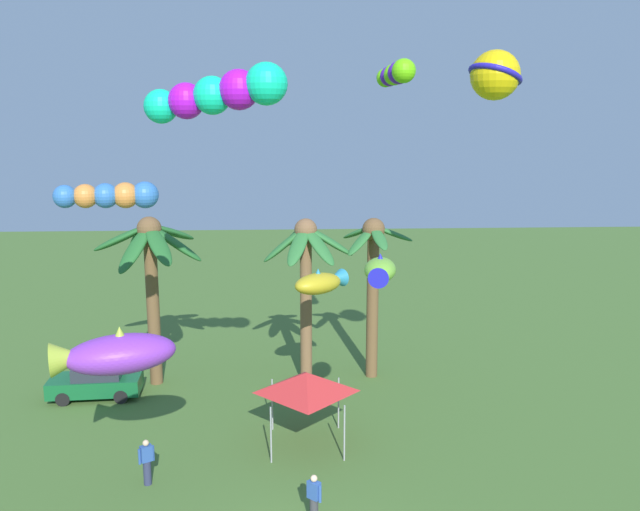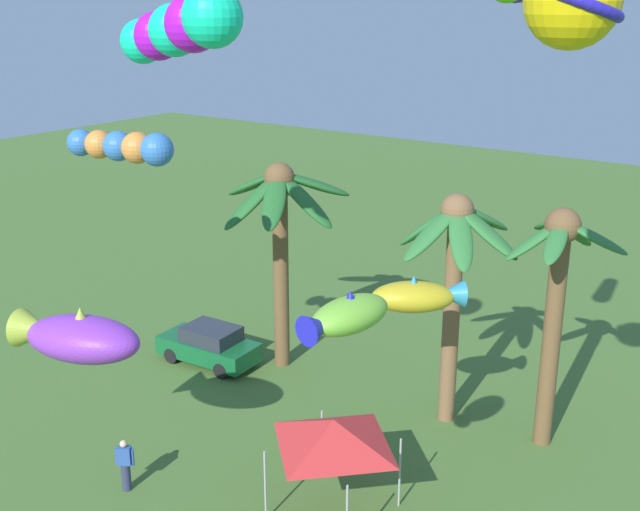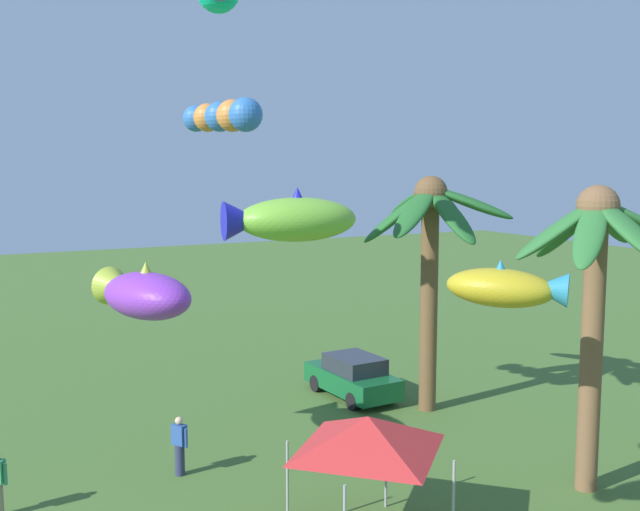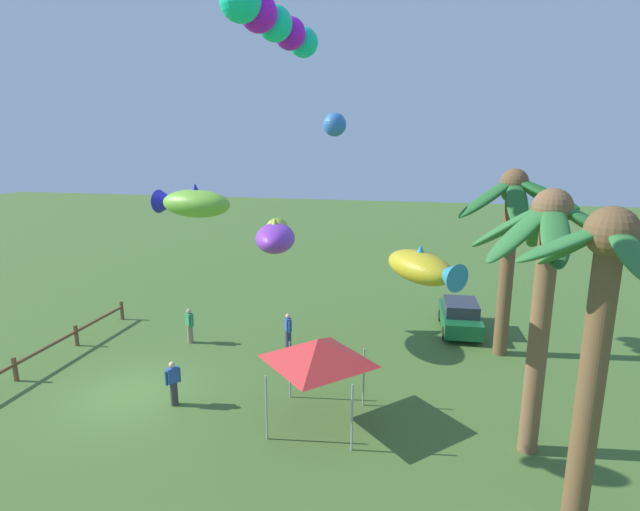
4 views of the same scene
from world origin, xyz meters
The scene contains 14 objects.
palm_tree_0 centered at (3.59, 13.77, 5.36)m, with size 3.40×3.65×7.63m.
palm_tree_1 centered at (0.49, 13.33, 5.70)m, with size 4.22×4.35×7.70m.
palm_tree_2 centered at (-6.50, 13.42, 5.89)m, with size 5.00×4.74×7.82m.
parked_car_0 centered at (-8.83, 11.85, 0.75)m, with size 3.99×1.92×1.51m.
spectator_0 centered at (-5.12, 4.43, 0.81)m, with size 0.48×0.39×1.59m.
spectator_1 centered at (0.33, 1.92, 0.81)m, with size 0.44×0.42×1.59m.
festival_tent centered at (0.27, 6.97, 2.47)m, with size 2.86×2.86×2.85m.
kite_fish_0 centered at (-5.79, 3.74, 4.83)m, with size 3.98×2.50×1.54m.
kite_tube_1 centered at (-6.23, 6.20, 9.48)m, with size 3.31×1.37×0.91m.
kite_tube_2 centered at (3.68, 9.05, 13.64)m, with size 1.08×3.20×0.86m.
kite_tube_3 centered at (-2.42, 4.79, 12.71)m, with size 4.51×2.28×1.80m.
kite_ball_4 centered at (6.16, 5.03, 13.31)m, with size 2.27×2.28×1.56m.
kite_fish_5 centered at (2.51, 4.10, 7.31)m, with size 1.34×2.31×0.89m.
kite_fish_6 centered at (0.97, 10.08, 5.50)m, with size 2.61×2.49×1.10m.
Camera 1 is at (-0.43, -15.95, 11.72)m, focal length 36.98 mm.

